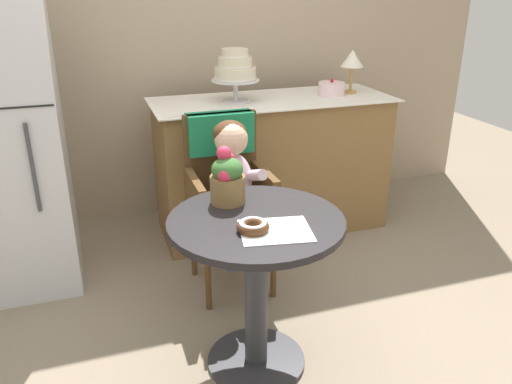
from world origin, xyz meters
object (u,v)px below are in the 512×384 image
at_px(wicker_chair, 225,174).
at_px(table_lamp, 352,60).
at_px(cafe_table, 256,264).
at_px(seated_child, 233,177).
at_px(flower_vase, 227,179).
at_px(tiered_cake_stand, 235,69).
at_px(donut_front, 253,226).
at_px(round_layer_cake, 331,89).

distance_m(wicker_chair, table_lamp, 1.27).
height_order(wicker_chair, table_lamp, table_lamp).
distance_m(cafe_table, seated_child, 0.62).
height_order(wicker_chair, flower_vase, flower_vase).
distance_m(flower_vase, table_lamp, 1.64).
height_order(flower_vase, table_lamp, table_lamp).
bearing_deg(wicker_chair, seated_child, -96.22).
xyz_separation_m(cafe_table, wicker_chair, (0.08, 0.74, 0.13)).
bearing_deg(wicker_chair, tiered_cake_stand, 61.62).
relative_size(cafe_table, donut_front, 5.76).
xyz_separation_m(cafe_table, donut_front, (-0.05, -0.10, 0.24)).
xyz_separation_m(donut_front, flower_vase, (-0.02, 0.30, 0.09)).
bearing_deg(cafe_table, flower_vase, 108.09).
distance_m(cafe_table, tiered_cake_stand, 1.46).
xyz_separation_m(tiered_cake_stand, table_lamp, (0.81, 0.01, 0.02)).
relative_size(cafe_table, table_lamp, 2.53).
bearing_deg(table_lamp, cafe_table, -130.25).
relative_size(flower_vase, tiered_cake_stand, 0.76).
bearing_deg(round_layer_cake, tiered_cake_stand, 178.70).
bearing_deg(tiered_cake_stand, donut_front, -103.98).
height_order(cafe_table, wicker_chair, wicker_chair).
height_order(seated_child, table_lamp, table_lamp).
distance_m(seated_child, donut_front, 0.71).
bearing_deg(cafe_table, round_layer_cake, 53.33).
bearing_deg(round_layer_cake, cafe_table, -126.67).
distance_m(wicker_chair, round_layer_cake, 1.08).
relative_size(cafe_table, tiered_cake_stand, 2.22).
distance_m(tiered_cake_stand, round_layer_cake, 0.67).
bearing_deg(tiered_cake_stand, wicker_chair, -112.15).
relative_size(seated_child, donut_front, 5.81).
height_order(donut_front, table_lamp, table_lamp).
relative_size(donut_front, round_layer_cake, 0.72).
relative_size(donut_front, table_lamp, 0.44).
bearing_deg(tiered_cake_stand, table_lamp, 0.72).
xyz_separation_m(donut_front, table_lamp, (1.16, 1.41, 0.37)).
height_order(cafe_table, flower_vase, flower_vase).
relative_size(tiered_cake_stand, round_layer_cake, 1.87).
bearing_deg(donut_front, tiered_cake_stand, 76.02).
bearing_deg(round_layer_cake, table_lamp, 9.32).
height_order(wicker_chair, round_layer_cake, round_layer_cake).
relative_size(cafe_table, seated_child, 0.99).
height_order(donut_front, round_layer_cake, round_layer_cake).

